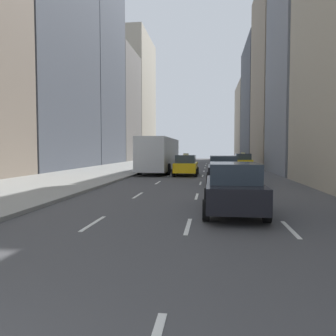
# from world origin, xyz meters

# --- Properties ---
(sidewalk_left) EXTENTS (8.00, 66.00, 0.15)m
(sidewalk_left) POSITION_xyz_m (-7.00, 27.00, 0.07)
(sidewalk_left) COLOR gray
(sidewalk_left) RESTS_ON ground
(lane_markings) EXTENTS (5.72, 56.00, 0.01)m
(lane_markings) POSITION_xyz_m (2.60, 23.00, 0.01)
(lane_markings) COLOR white
(lane_markings) RESTS_ON ground
(building_row_left) EXTENTS (6.00, 82.64, 36.53)m
(building_row_left) POSITION_xyz_m (-14.00, 42.38, 14.32)
(building_row_left) COLOR gray
(building_row_left) RESTS_ON ground
(building_row_right) EXTENTS (6.00, 81.25, 37.60)m
(building_row_right) POSITION_xyz_m (12.00, 34.77, 12.44)
(building_row_right) COLOR slate
(building_row_right) RESTS_ON ground
(taxi_lead) EXTENTS (2.02, 4.40, 1.87)m
(taxi_lead) POSITION_xyz_m (6.80, 35.87, 0.88)
(taxi_lead) COLOR yellow
(taxi_lead) RESTS_ON ground
(taxi_second) EXTENTS (2.02, 4.40, 1.87)m
(taxi_second) POSITION_xyz_m (1.20, 26.26, 0.88)
(taxi_second) COLOR yellow
(taxi_second) RESTS_ON ground
(sedan_black_near) EXTENTS (2.02, 4.68, 1.80)m
(sedan_black_near) POSITION_xyz_m (4.00, 19.63, 0.91)
(sedan_black_near) COLOR black
(sedan_black_near) RESTS_ON ground
(sedan_silver_behind) EXTENTS (2.02, 4.83, 1.73)m
(sedan_silver_behind) POSITION_xyz_m (4.00, 10.20, 0.88)
(sedan_silver_behind) COLOR black
(sedan_silver_behind) RESTS_ON ground
(city_bus) EXTENTS (2.80, 11.61, 3.25)m
(city_bus) POSITION_xyz_m (-1.61, 29.93, 1.79)
(city_bus) COLOR #B7BCC1
(city_bus) RESTS_ON ground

